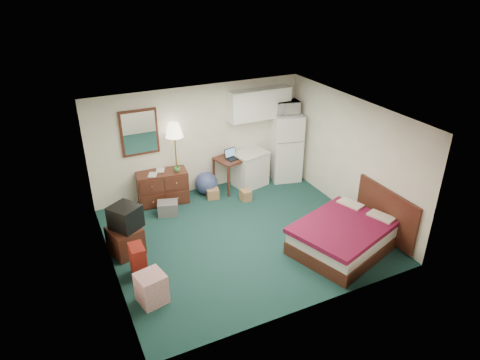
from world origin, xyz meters
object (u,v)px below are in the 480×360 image
suitcase (138,261)px  fridge (286,147)px  floor_lamp (176,162)px  kitchen_counter (250,169)px  bed (343,237)px  dresser (163,187)px  desk (231,174)px  tv_stand (125,241)px

suitcase → fridge: bearing=27.4°
floor_lamp → fridge: (2.74, -0.17, -0.06)m
kitchen_counter → bed: bearing=-96.9°
dresser → desk: desk is taller
floor_lamp → desk: size_ratio=2.28×
kitchen_counter → bed: size_ratio=0.47×
kitchen_counter → fridge: 1.05m
desk → tv_stand: 3.20m
kitchen_counter → bed: (0.34, -3.16, -0.13)m
dresser → desk: (1.64, -0.05, 0.02)m
dresser → fridge: fridge is taller
floor_lamp → kitchen_counter: (1.78, -0.14, -0.49)m
tv_stand → suitcase: (0.06, -0.76, 0.04)m
dresser → suitcase: dresser is taller
floor_lamp → bed: floor_lamp is taller
tv_stand → bed: bearing=-40.4°
desk → bed: (0.85, -3.18, -0.11)m
tv_stand → desk: bearing=12.2°
kitchen_counter → fridge: (0.96, -0.03, 0.43)m
floor_lamp → fridge: floor_lamp is taller
fridge → bed: size_ratio=0.95×
desk → fridge: fridge is taller
kitchen_counter → bed: kitchen_counter is taller
dresser → kitchen_counter: (2.16, -0.07, 0.04)m
fridge → bed: fridge is taller
floor_lamp → desk: (1.27, -0.12, -0.50)m
kitchen_counter → bed: 3.18m
desk → bed: 3.29m
suitcase → floor_lamp: bearing=57.7°
bed → suitcase: 3.73m
dresser → tv_stand: 1.95m
kitchen_counter → suitcase: bearing=-158.7°
dresser → floor_lamp: bearing=17.1°
tv_stand → suitcase: 0.76m
desk → suitcase: (-2.76, -2.26, -0.09)m
dresser → kitchen_counter: kitchen_counter is taller
bed → tv_stand: (-3.67, 1.68, -0.02)m
floor_lamp → fridge: 2.74m
desk → kitchen_counter: kitchen_counter is taller
fridge → tv_stand: (-4.29, -1.45, -0.58)m
dresser → tv_stand: bearing=-120.6°
desk → bed: desk is taller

